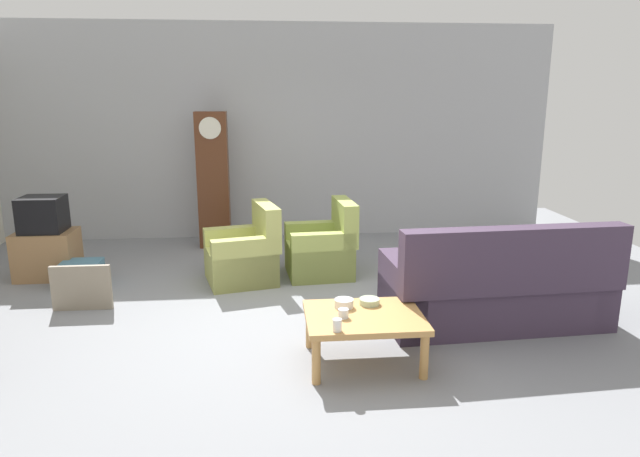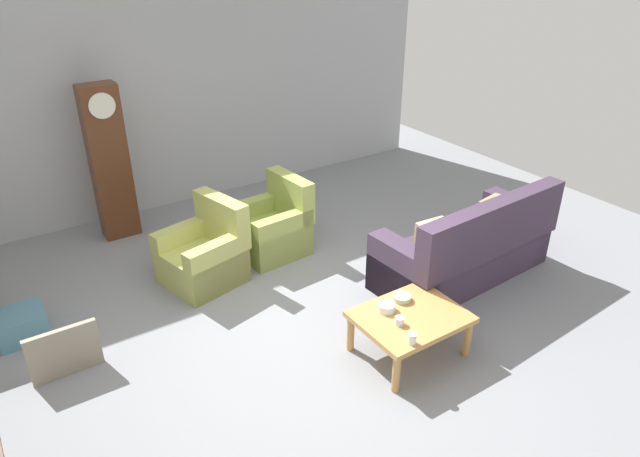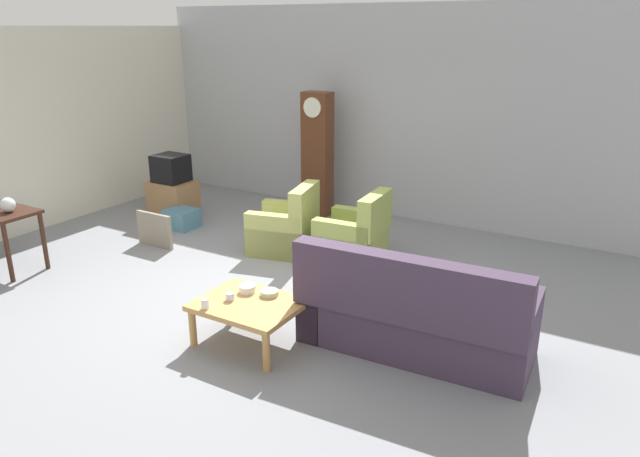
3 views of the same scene
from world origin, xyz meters
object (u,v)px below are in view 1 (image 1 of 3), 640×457
(couch_floral, at_px, (497,290))
(cup_white_porcelain, at_px, (337,325))
(bowl_white_stacked, at_px, (344,303))
(armchair_olive_near, at_px, (245,256))
(armchair_olive_far, at_px, (323,250))
(tv_stand_cabinet, at_px, (47,254))
(grandfather_clock, at_px, (213,180))
(framed_picture_leaning, at_px, (81,288))
(storage_box_blue, at_px, (81,274))
(coffee_table_wood, at_px, (364,321))
(cup_blue_rimmed, at_px, (343,313))
(tv_crt, at_px, (43,214))
(bowl_shallow_green, at_px, (369,301))

(couch_floral, height_order, cup_white_porcelain, couch_floral)
(bowl_white_stacked, bearing_deg, armchair_olive_near, 114.14)
(armchair_olive_far, height_order, tv_stand_cabinet, armchair_olive_far)
(grandfather_clock, distance_m, tv_stand_cabinet, 2.39)
(armchair_olive_far, bearing_deg, framed_picture_leaning, -160.25)
(storage_box_blue, bearing_deg, armchair_olive_far, 2.97)
(bowl_white_stacked, bearing_deg, coffee_table_wood, -49.67)
(couch_floral, relative_size, storage_box_blue, 4.85)
(armchair_olive_near, distance_m, cup_blue_rimmed, 2.41)
(cup_blue_rimmed, bearing_deg, armchair_olive_far, 88.21)
(coffee_table_wood, bearing_deg, cup_blue_rimmed, -163.86)
(couch_floral, relative_size, tv_crt, 4.47)
(grandfather_clock, bearing_deg, cup_blue_rimmed, -70.78)
(grandfather_clock, xyz_separation_m, bowl_shallow_green, (1.62, -3.61, -0.53))
(bowl_white_stacked, bearing_deg, tv_crt, 143.94)
(grandfather_clock, height_order, cup_blue_rimmed, grandfather_clock)
(armchair_olive_near, height_order, tv_stand_cabinet, armchair_olive_near)
(tv_stand_cabinet, bearing_deg, coffee_table_wood, -36.76)
(cup_blue_rimmed, bearing_deg, grandfather_clock, 109.22)
(tv_crt, distance_m, cup_blue_rimmed, 4.19)
(bowl_shallow_green, bearing_deg, tv_crt, 146.31)
(tv_crt, bearing_deg, armchair_olive_far, -3.56)
(framed_picture_leaning, relative_size, storage_box_blue, 1.36)
(armchair_olive_near, xyz_separation_m, armchair_olive_far, (0.95, 0.16, 0.00))
(armchair_olive_near, height_order, framed_picture_leaning, armchair_olive_near)
(armchair_olive_near, height_order, bowl_white_stacked, armchair_olive_near)
(couch_floral, height_order, bowl_shallow_green, couch_floral)
(armchair_olive_near, relative_size, bowl_white_stacked, 5.85)
(cup_blue_rimmed, bearing_deg, armchair_olive_near, 111.22)
(storage_box_blue, bearing_deg, framed_picture_leaning, -72.22)
(couch_floral, distance_m, tv_stand_cabinet, 5.20)
(tv_stand_cabinet, distance_m, tv_crt, 0.50)
(tv_crt, xyz_separation_m, bowl_white_stacked, (3.29, -2.40, -0.32))
(framed_picture_leaning, relative_size, bowl_shallow_green, 3.44)
(couch_floral, distance_m, grandfather_clock, 4.37)
(grandfather_clock, height_order, framed_picture_leaning, grandfather_clock)
(tv_crt, relative_size, cup_white_porcelain, 4.93)
(armchair_olive_near, xyz_separation_m, cup_white_porcelain, (0.79, -2.50, 0.17))
(tv_stand_cabinet, relative_size, storage_box_blue, 1.54)
(couch_floral, distance_m, tv_crt, 5.22)
(couch_floral, bearing_deg, coffee_table_wood, -155.37)
(armchair_olive_far, height_order, grandfather_clock, grandfather_clock)
(coffee_table_wood, xyz_separation_m, grandfather_clock, (-1.53, 3.83, 0.61))
(tv_crt, xyz_separation_m, storage_box_blue, (0.49, -0.35, -0.64))
(storage_box_blue, distance_m, cup_white_porcelain, 3.70)
(framed_picture_leaning, bearing_deg, armchair_olive_near, 24.98)
(coffee_table_wood, height_order, bowl_shallow_green, bowl_shallow_green)
(bowl_white_stacked, bearing_deg, armchair_olive_far, 88.95)
(armchair_olive_far, distance_m, cup_white_porcelain, 2.68)
(couch_floral, bearing_deg, storage_box_blue, 160.13)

